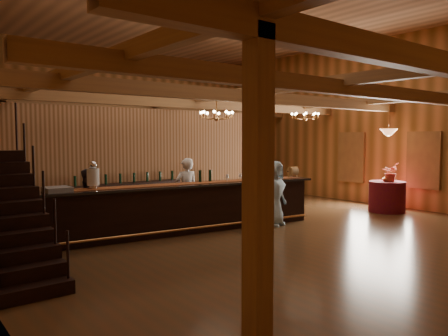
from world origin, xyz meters
TOP-DOWN VIEW (x-y plane):
  - floor at (0.00, 0.00)m, footprint 14.00×14.00m
  - ceiling at (0.00, 0.00)m, footprint 14.00×14.00m
  - wall_back at (0.00, 7.00)m, footprint 12.00×0.10m
  - wall_right at (6.00, 0.00)m, footprint 0.10×14.00m
  - beam_grid at (0.00, 0.51)m, footprint 11.90×13.90m
  - support_posts at (0.00, -0.50)m, footprint 9.20×10.20m
  - partition_wall at (-0.50, 3.50)m, footprint 9.00×0.18m
  - window_right_front at (5.95, -1.60)m, footprint 0.12×1.05m
  - window_right_back at (5.95, 1.00)m, footprint 0.12×1.05m
  - staircase at (-5.45, -0.74)m, footprint 1.00×2.80m
  - backroom_boxes at (-0.29, 5.50)m, footprint 4.10×0.60m
  - tasting_bar at (-1.32, 0.34)m, footprint 6.92×1.75m
  - beverage_dispenser at (-3.55, 0.69)m, footprint 0.26×0.26m
  - glass_rack_tray at (-4.30, 0.68)m, footprint 0.50×0.50m
  - raffle_drum at (1.74, -0.12)m, footprint 0.34×0.24m
  - bar_bottle_0 at (-0.96, 0.43)m, footprint 0.07×0.07m
  - bar_bottle_1 at (-0.68, 0.39)m, footprint 0.07×0.07m
  - backbar_shelf at (-1.59, 3.13)m, footprint 3.41×0.81m
  - round_table at (4.88, -1.06)m, footprint 1.06×1.06m
  - chandelier_left at (-0.61, 0.22)m, footprint 0.80×0.80m
  - chandelier_right at (2.80, 0.40)m, footprint 0.80×0.80m
  - pendant_lamp at (4.88, -1.06)m, footprint 0.52×0.52m
  - bartender at (-0.87, 1.18)m, footprint 0.67×0.49m
  - staff_second at (-3.53, 1.08)m, footprint 0.96×0.91m
  - guest at (0.76, -0.41)m, footprint 0.91×0.71m
  - floor_plant at (2.03, 2.33)m, footprint 0.82×0.75m
  - table_flowers at (4.94, -1.11)m, footprint 0.61×0.56m
  - table_vase at (4.83, -1.02)m, footprint 0.16×0.16m

SIDE VIEW (x-z plane):
  - floor at x=0.00m, z-range 0.00..0.00m
  - round_table at x=4.88m, z-range 0.00..0.92m
  - backbar_shelf at x=-1.59m, z-range 0.00..0.95m
  - backroom_boxes at x=-0.29m, z-range -0.02..1.08m
  - tasting_bar at x=-1.32m, z-range 0.00..1.16m
  - floor_plant at x=2.03m, z-range 0.00..1.20m
  - staff_second at x=-3.53m, z-range 0.00..1.56m
  - guest at x=0.76m, z-range 0.00..1.65m
  - bartender at x=-0.87m, z-range 0.00..1.71m
  - staircase at x=-5.45m, z-range 0.00..2.00m
  - table_vase at x=4.83m, z-range 0.92..1.20m
  - glass_rack_tray at x=-4.30m, z-range 1.14..1.24m
  - table_flowers at x=4.94m, z-range 0.92..1.49m
  - bar_bottle_0 at x=-0.96m, z-range 1.14..1.44m
  - bar_bottle_1 at x=-0.68m, z-range 1.14..1.44m
  - raffle_drum at x=1.74m, z-range 1.17..1.47m
  - beverage_dispenser at x=-3.55m, z-range 1.13..1.73m
  - window_right_front at x=5.95m, z-range 0.67..2.42m
  - window_right_back at x=5.95m, z-range 0.67..2.42m
  - partition_wall at x=-0.50m, z-range 0.00..3.10m
  - support_posts at x=0.00m, z-range 0.00..3.20m
  - pendant_lamp at x=4.88m, z-range 1.95..2.85m
  - wall_back at x=0.00m, z-range 0.00..5.50m
  - wall_right at x=6.00m, z-range 0.00..5.50m
  - chandelier_left at x=-0.61m, z-range 2.51..3.07m
  - chandelier_right at x=2.80m, z-range 2.64..3.12m
  - beam_grid at x=0.00m, z-range 3.05..3.44m
  - ceiling at x=0.00m, z-range 5.50..5.50m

